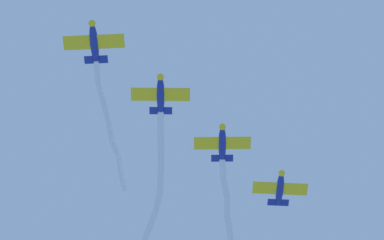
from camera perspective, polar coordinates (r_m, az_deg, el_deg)
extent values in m
ellipsoid|color=navy|center=(73.86, -8.46, 6.60)|extent=(1.72, 4.73, 0.95)
sphere|color=yellow|center=(73.27, -8.64, 8.25)|extent=(0.93, 0.93, 0.81)
ellipsoid|color=black|center=(74.04, -8.47, 7.11)|extent=(0.82, 1.25, 0.51)
cube|color=yellow|center=(73.70, -8.49, 6.69)|extent=(6.91, 2.70, 0.13)
cube|color=navy|center=(74.51, -8.30, 5.20)|extent=(2.75, 1.32, 0.11)
cube|color=yellow|center=(74.95, -8.25, 5.38)|extent=(0.30, 1.06, 1.31)
cylinder|color=white|center=(74.88, -8.21, 4.03)|extent=(0.97, 2.43, 0.64)
cylinder|color=white|center=(75.99, -7.90, 2.28)|extent=(1.58, 2.90, 1.39)
cylinder|color=white|center=(77.32, -7.46, 0.63)|extent=(1.48, 2.50, 1.17)
cylinder|color=white|center=(78.68, -7.11, -0.96)|extent=(1.39, 2.85, 1.32)
cylinder|color=white|center=(80.09, -6.67, -2.45)|extent=(1.70, 2.41, 1.21)
cylinder|color=white|center=(81.40, -6.28, -3.86)|extent=(1.27, 2.62, 1.02)
cylinder|color=white|center=(82.63, -6.01, -5.31)|extent=(1.31, 2.41, 0.72)
sphere|color=white|center=(74.50, -8.28, 4.89)|extent=(0.61, 0.61, 0.61)
sphere|color=white|center=(75.27, -8.14, 3.18)|extent=(0.61, 0.61, 0.61)
sphere|color=white|center=(76.72, -7.66, 1.39)|extent=(0.61, 0.61, 0.61)
sphere|color=white|center=(77.92, -7.26, -0.12)|extent=(0.61, 0.61, 0.61)
sphere|color=white|center=(79.46, -6.97, -1.79)|extent=(0.61, 0.61, 0.61)
sphere|color=white|center=(80.74, -6.38, -3.10)|extent=(0.61, 0.61, 0.61)
sphere|color=white|center=(82.08, -6.18, -4.61)|extent=(0.61, 0.61, 0.61)
sphere|color=white|center=(83.20, -5.84, -5.99)|extent=(0.61, 0.61, 0.61)
ellipsoid|color=navy|center=(75.47, -2.74, 2.15)|extent=(1.48, 4.71, 0.95)
sphere|color=yellow|center=(74.68, -2.75, 3.73)|extent=(0.89, 0.89, 0.81)
ellipsoid|color=black|center=(75.59, -2.73, 2.66)|extent=(0.76, 1.22, 0.51)
cube|color=yellow|center=(75.29, -2.74, 2.23)|extent=(6.88, 2.35, 0.13)
cube|color=navy|center=(76.28, -2.72, 0.81)|extent=(2.72, 1.18, 0.11)
cube|color=yellow|center=(76.70, -2.70, 1.02)|extent=(0.25, 1.06, 1.31)
cylinder|color=white|center=(76.72, -2.74, -0.32)|extent=(1.28, 2.45, 1.20)
cylinder|color=white|center=(77.81, -2.73, -2.05)|extent=(1.37, 2.87, 1.16)
cylinder|color=white|center=(79.05, -2.71, -3.79)|extent=(1.19, 2.63, 1.00)
cylinder|color=white|center=(80.32, -2.76, -5.45)|extent=(1.24, 2.76, 1.18)
cylinder|color=white|center=(81.68, -2.95, -7.00)|extent=(1.01, 2.55, 0.84)
cylinder|color=white|center=(83.01, -3.40, -8.50)|extent=(1.39, 2.83, 0.91)
cylinder|color=white|center=(84.51, -3.90, -9.83)|extent=(1.53, 2.53, 1.47)
sphere|color=white|center=(76.30, -2.72, 0.52)|extent=(0.78, 0.78, 0.78)
sphere|color=white|center=(77.15, -2.75, -1.14)|extent=(0.78, 0.78, 0.78)
sphere|color=white|center=(78.49, -2.70, -2.94)|extent=(0.78, 0.78, 0.78)
sphere|color=white|center=(79.62, -2.72, -4.62)|extent=(0.78, 0.78, 0.78)
sphere|color=white|center=(81.04, -2.79, -6.26)|extent=(0.78, 0.78, 0.78)
sphere|color=white|center=(82.33, -3.11, -7.73)|extent=(0.78, 0.78, 0.78)
sphere|color=white|center=(83.70, -3.68, -9.26)|extent=(0.78, 0.78, 0.78)
ellipsoid|color=navy|center=(78.22, 2.64, -2.07)|extent=(1.57, 4.72, 0.95)
sphere|color=yellow|center=(77.29, 2.65, -0.60)|extent=(0.91, 0.91, 0.81)
ellipsoid|color=black|center=(78.29, 2.63, -1.58)|extent=(0.78, 1.23, 0.51)
cube|color=yellow|center=(78.04, 2.64, -2.01)|extent=(6.89, 2.48, 0.13)
cube|color=navy|center=(79.16, 2.63, -3.32)|extent=(2.73, 1.23, 0.11)
cube|color=yellow|center=(79.56, 2.61, -3.10)|extent=(0.27, 1.06, 1.31)
cylinder|color=white|center=(79.96, 2.68, -4.40)|extent=(1.58, 2.79, 1.33)
cylinder|color=white|center=(81.49, 2.88, -5.94)|extent=(1.79, 2.78, 1.28)
cylinder|color=white|center=(83.15, 3.04, -7.46)|extent=(1.54, 2.95, 1.46)
cylinder|color=white|center=(84.92, 3.19, -9.06)|extent=(1.73, 3.18, 1.03)
sphere|color=white|center=(79.21, 2.63, -3.60)|extent=(0.79, 0.79, 0.79)
sphere|color=white|center=(80.72, 2.73, -5.19)|extent=(0.79, 0.79, 0.79)
sphere|color=white|center=(82.27, 3.04, -6.68)|extent=(0.79, 0.79, 0.79)
sphere|color=white|center=(84.04, 3.04, -8.22)|extent=(0.79, 0.79, 0.79)
sphere|color=white|center=(85.82, 3.32, -9.89)|extent=(0.79, 0.79, 0.79)
ellipsoid|color=navy|center=(82.00, 7.61, -5.95)|extent=(1.30, 4.69, 0.95)
sphere|color=yellow|center=(80.96, 7.76, -4.59)|extent=(0.86, 0.86, 0.81)
ellipsoid|color=black|center=(82.03, 7.62, -5.47)|extent=(0.72, 1.20, 0.51)
cube|color=yellow|center=(81.82, 7.63, -5.89)|extent=(6.84, 2.09, 0.13)
cube|color=navy|center=(83.04, 7.46, -7.08)|extent=(2.69, 1.08, 0.11)
cube|color=yellow|center=(83.41, 7.43, -6.86)|extent=(0.21, 1.06, 1.31)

